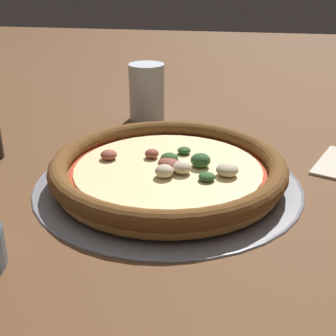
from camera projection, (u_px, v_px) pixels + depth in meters
name	position (u px, v px, depth m)	size (l,w,h in m)	color
ground_plane	(168.00, 184.00, 0.66)	(3.00, 3.00, 0.00)	brown
pizza_tray	(168.00, 182.00, 0.66)	(0.38, 0.38, 0.01)	gray
pizza	(168.00, 169.00, 0.65)	(0.33, 0.33, 0.04)	tan
drinking_cup	(147.00, 92.00, 0.91)	(0.07, 0.07, 0.11)	silver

